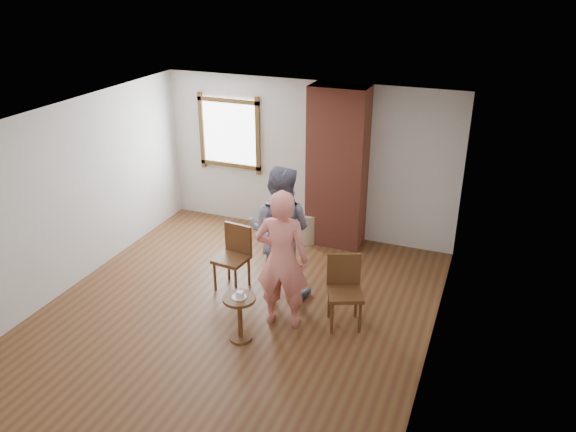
# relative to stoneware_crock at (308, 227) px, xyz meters

# --- Properties ---
(ground) EXTENTS (5.50, 5.50, 0.00)m
(ground) POSITION_rel_stoneware_crock_xyz_m (-0.17, -2.37, -0.25)
(ground) COLOR brown
(ground) RESTS_ON ground
(room_shell) EXTENTS (5.04, 5.52, 2.62)m
(room_shell) POSITION_rel_stoneware_crock_xyz_m (-0.23, -1.76, 1.56)
(room_shell) COLOR silver
(room_shell) RESTS_ON ground
(brick_chimney) EXTENTS (0.90, 0.50, 2.60)m
(brick_chimney) POSITION_rel_stoneware_crock_xyz_m (0.43, 0.13, 1.05)
(brick_chimney) COLOR #B0533E
(brick_chimney) RESTS_ON ground
(stoneware_crock) EXTENTS (0.51, 0.51, 0.50)m
(stoneware_crock) POSITION_rel_stoneware_crock_xyz_m (0.00, 0.00, 0.00)
(stoneware_crock) COLOR tan
(stoneware_crock) RESTS_ON ground
(dark_pot) EXTENTS (0.21, 0.21, 0.16)m
(dark_pot) POSITION_rel_stoneware_crock_xyz_m (-1.10, -0.61, -0.17)
(dark_pot) COLOR black
(dark_pot) RESTS_ON ground
(dining_chair_left) EXTENTS (0.48, 0.48, 0.92)m
(dining_chair_left) POSITION_rel_stoneware_crock_xyz_m (-0.49, -1.73, 0.27)
(dining_chair_left) COLOR brown
(dining_chair_left) RESTS_ON ground
(dining_chair_right) EXTENTS (0.57, 0.57, 0.93)m
(dining_chair_right) POSITION_rel_stoneware_crock_xyz_m (1.21, -2.03, 0.27)
(dining_chair_right) COLOR brown
(dining_chair_right) RESTS_ON ground
(side_table) EXTENTS (0.40, 0.40, 0.60)m
(side_table) POSITION_rel_stoneware_crock_xyz_m (0.14, -2.85, 0.15)
(side_table) COLOR brown
(side_table) RESTS_ON ground
(cake_plate) EXTENTS (0.18, 0.18, 0.01)m
(cake_plate) POSITION_rel_stoneware_crock_xyz_m (0.14, -2.85, 0.35)
(cake_plate) COLOR white
(cake_plate) RESTS_ON side_table
(cake_slice) EXTENTS (0.08, 0.07, 0.06)m
(cake_slice) POSITION_rel_stoneware_crock_xyz_m (0.15, -2.85, 0.39)
(cake_slice) COLOR white
(cake_slice) RESTS_ON cake_plate
(man) EXTENTS (0.92, 0.73, 1.87)m
(man) POSITION_rel_stoneware_crock_xyz_m (0.17, -1.64, 0.68)
(man) COLOR black
(man) RESTS_ON ground
(person_pink) EXTENTS (0.73, 0.54, 1.84)m
(person_pink) POSITION_rel_stoneware_crock_xyz_m (0.48, -2.33, 0.67)
(person_pink) COLOR #FF8A7F
(person_pink) RESTS_ON ground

